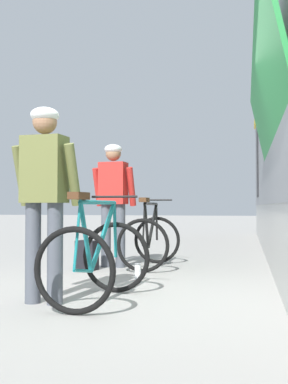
% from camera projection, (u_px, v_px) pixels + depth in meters
% --- Properties ---
extents(ground_plane, '(80.00, 80.00, 0.00)m').
position_uv_depth(ground_plane, '(120.00, 300.00, 4.35)').
color(ground_plane, '#A09E99').
extents(cyclist_near_in_olive, '(0.63, 0.34, 1.76)m').
position_uv_depth(cyclist_near_in_olive, '(45.00, 186.00, 4.22)').
color(cyclist_near_in_olive, '#4C515B').
rests_on(cyclist_near_in_olive, ground).
extents(cyclist_far_in_red, '(0.63, 0.34, 1.76)m').
position_uv_depth(cyclist_far_in_red, '(113.00, 193.00, 6.74)').
color(cyclist_far_in_red, '#4C515B').
rests_on(cyclist_far_in_red, ground).
extents(bicycle_near_teal, '(0.77, 1.11, 0.99)m').
position_uv_depth(bicycle_near_teal, '(97.00, 258.00, 4.24)').
color(bicycle_near_teal, black).
rests_on(bicycle_near_teal, ground).
extents(bicycle_far_black, '(0.71, 1.08, 0.99)m').
position_uv_depth(bicycle_far_black, '(150.00, 239.00, 6.65)').
color(bicycle_far_black, black).
rests_on(bicycle_far_black, ground).
extents(backpack_on_platform, '(0.31, 0.23, 0.40)m').
position_uv_depth(backpack_on_platform, '(87.00, 255.00, 6.40)').
color(backpack_on_platform, black).
rests_on(backpack_on_platform, ground).
extents(water_bottle_near_the_bikes, '(0.07, 0.07, 0.20)m').
position_uv_depth(water_bottle_near_the_bikes, '(138.00, 272.00, 5.50)').
color(water_bottle_near_the_bikes, silver).
rests_on(water_bottle_near_the_bikes, ground).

